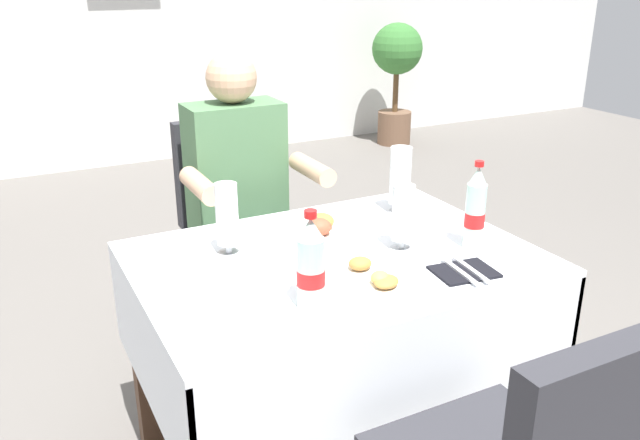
{
  "coord_description": "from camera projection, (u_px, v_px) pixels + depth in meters",
  "views": [
    {
      "loc": [
        -0.87,
        -1.64,
        1.54
      ],
      "look_at": [
        -0.01,
        0.03,
        0.82
      ],
      "focal_mm": 36.92,
      "sensor_mm": 36.0,
      "label": 1
    }
  ],
  "objects": [
    {
      "name": "plate_near_camera",
      "position": [
        378.0,
        276.0,
        1.79
      ],
      "size": [
        0.25,
        0.25,
        0.05
      ],
      "color": "white",
      "rests_on": "main_dining_table"
    },
    {
      "name": "main_dining_table",
      "position": [
        335.0,
        307.0,
        2.01
      ],
      "size": [
        1.17,
        0.84,
        0.74
      ],
      "color": "white",
      "rests_on": "ground"
    },
    {
      "name": "napkin_cutlery_set",
      "position": [
        464.0,
        271.0,
        1.84
      ],
      "size": [
        0.18,
        0.19,
        0.01
      ],
      "color": "black",
      "rests_on": "main_dining_table"
    },
    {
      "name": "cola_bottle_secondary",
      "position": [
        475.0,
        210.0,
        1.97
      ],
      "size": [
        0.06,
        0.06,
        0.27
      ],
      "color": "silver",
      "rests_on": "main_dining_table"
    },
    {
      "name": "cola_bottle_primary",
      "position": [
        311.0,
        266.0,
        1.62
      ],
      "size": [
        0.07,
        0.07,
        0.26
      ],
      "color": "silver",
      "rests_on": "main_dining_table"
    },
    {
      "name": "beer_glass_right",
      "position": [
        227.0,
        217.0,
        1.92
      ],
      "size": [
        0.07,
        0.07,
        0.22
      ],
      "color": "white",
      "rests_on": "main_dining_table"
    },
    {
      "name": "beer_glass_left",
      "position": [
        400.0,
        178.0,
        2.26
      ],
      "size": [
        0.07,
        0.07,
        0.23
      ],
      "color": "white",
      "rests_on": "main_dining_table"
    },
    {
      "name": "chair_far_diner_seat",
      "position": [
        240.0,
        226.0,
        2.69
      ],
      "size": [
        0.44,
        0.5,
        0.97
      ],
      "color": "#2D2D33",
      "rests_on": "ground"
    },
    {
      "name": "seated_diner_far",
      "position": [
        242.0,
        198.0,
        2.53
      ],
      "size": [
        0.5,
        0.46,
        1.26
      ],
      "color": "#282D42",
      "rests_on": "ground"
    },
    {
      "name": "potted_plant_corner",
      "position": [
        397.0,
        68.0,
        5.95
      ],
      "size": [
        0.46,
        0.46,
        1.1
      ],
      "color": "brown",
      "rests_on": "ground"
    },
    {
      "name": "beer_glass_middle",
      "position": [
        403.0,
        217.0,
        1.96
      ],
      "size": [
        0.07,
        0.07,
        0.21
      ],
      "color": "white",
      "rests_on": "main_dining_table"
    },
    {
      "name": "plate_far_diner",
      "position": [
        321.0,
        227.0,
        2.11
      ],
      "size": [
        0.26,
        0.26,
        0.07
      ],
      "color": "white",
      "rests_on": "main_dining_table"
    }
  ]
}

